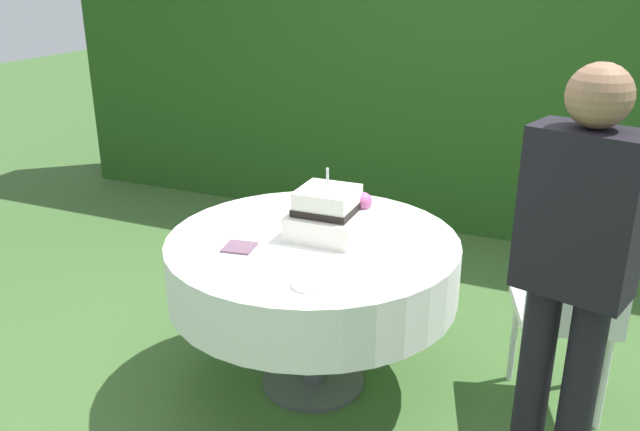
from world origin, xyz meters
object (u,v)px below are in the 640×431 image
(wedding_cake, at_px, (328,214))
(garden_chair, at_px, (570,305))
(napkin_stack, at_px, (239,247))
(standing_person, at_px, (573,269))
(serving_plate_near, at_px, (309,285))
(serving_plate_far, at_px, (360,205))
(cake_table, at_px, (313,266))

(wedding_cake, bearing_deg, garden_chair, 8.36)
(wedding_cake, xyz_separation_m, napkin_stack, (-0.29, -0.29, -0.10))
(napkin_stack, xyz_separation_m, standing_person, (1.31, -0.07, 0.18))
(serving_plate_near, relative_size, serving_plate_far, 1.20)
(wedding_cake, xyz_separation_m, serving_plate_near, (0.13, -0.49, -0.09))
(standing_person, bearing_deg, serving_plate_far, 143.39)
(serving_plate_near, distance_m, standing_person, 0.93)
(serving_plate_far, xyz_separation_m, napkin_stack, (-0.29, -0.69, -0.00))
(napkin_stack, height_order, garden_chair, garden_chair)
(serving_plate_near, height_order, serving_plate_far, same)
(napkin_stack, bearing_deg, cake_table, 43.02)
(napkin_stack, bearing_deg, wedding_cake, 45.08)
(wedding_cake, bearing_deg, serving_plate_near, -75.10)
(cake_table, xyz_separation_m, napkin_stack, (-0.24, -0.22, 0.14))
(cake_table, height_order, serving_plate_far, serving_plate_far)
(standing_person, bearing_deg, napkin_stack, 176.88)
(cake_table, height_order, napkin_stack, napkin_stack)
(wedding_cake, bearing_deg, serving_plate_far, 89.93)
(serving_plate_near, bearing_deg, garden_chair, 35.34)
(wedding_cake, bearing_deg, napkin_stack, -134.92)
(serving_plate_far, bearing_deg, cake_table, -95.83)
(cake_table, relative_size, wedding_cake, 4.02)
(cake_table, xyz_separation_m, serving_plate_far, (0.05, 0.47, 0.14))
(cake_table, height_order, standing_person, standing_person)
(garden_chair, bearing_deg, cake_table, -168.68)
(serving_plate_near, height_order, standing_person, standing_person)
(cake_table, relative_size, napkin_stack, 10.30)
(cake_table, bearing_deg, napkin_stack, -136.98)
(garden_chair, bearing_deg, standing_person, -89.90)
(standing_person, bearing_deg, cake_table, 164.67)
(serving_plate_near, xyz_separation_m, garden_chair, (0.90, 0.64, -0.21))
(cake_table, height_order, garden_chair, garden_chair)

